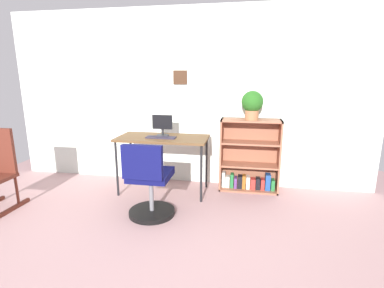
{
  "coord_description": "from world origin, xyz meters",
  "views": [
    {
      "loc": [
        0.83,
        -1.91,
        1.54
      ],
      "look_at": [
        0.24,
        1.34,
        0.75
      ],
      "focal_mm": 27.09,
      "sensor_mm": 36.0,
      "label": 1
    }
  ],
  "objects_px": {
    "monitor": "(162,125)",
    "office_chair": "(149,185)",
    "bookshelf_low": "(249,159)",
    "potted_plant_on_shelf": "(252,104)",
    "desk": "(163,141)",
    "keyboard": "(161,137)"
  },
  "relations": [
    {
      "from": "monitor",
      "to": "office_chair",
      "type": "distance_m",
      "value": 0.98
    },
    {
      "from": "monitor",
      "to": "office_chair",
      "type": "relative_size",
      "value": 0.32
    },
    {
      "from": "bookshelf_low",
      "to": "potted_plant_on_shelf",
      "type": "distance_m",
      "value": 0.77
    },
    {
      "from": "office_chair",
      "to": "bookshelf_low",
      "type": "height_order",
      "value": "bookshelf_low"
    },
    {
      "from": "desk",
      "to": "bookshelf_low",
      "type": "height_order",
      "value": "bookshelf_low"
    },
    {
      "from": "monitor",
      "to": "potted_plant_on_shelf",
      "type": "xyz_separation_m",
      "value": [
        1.16,
        0.16,
        0.29
      ]
    },
    {
      "from": "office_chair",
      "to": "bookshelf_low",
      "type": "distance_m",
      "value": 1.5
    },
    {
      "from": "keyboard",
      "to": "bookshelf_low",
      "type": "bearing_deg",
      "value": 18.04
    },
    {
      "from": "monitor",
      "to": "office_chair",
      "type": "xyz_separation_m",
      "value": [
        0.07,
        -0.82,
        -0.52
      ]
    },
    {
      "from": "monitor",
      "to": "keyboard",
      "type": "xyz_separation_m",
      "value": [
        0.02,
        -0.15,
        -0.13
      ]
    },
    {
      "from": "keyboard",
      "to": "office_chair",
      "type": "bearing_deg",
      "value": -85.5
    },
    {
      "from": "office_chair",
      "to": "potted_plant_on_shelf",
      "type": "xyz_separation_m",
      "value": [
        1.08,
        0.99,
        0.81
      ]
    },
    {
      "from": "office_chair",
      "to": "potted_plant_on_shelf",
      "type": "height_order",
      "value": "potted_plant_on_shelf"
    },
    {
      "from": "desk",
      "to": "potted_plant_on_shelf",
      "type": "distance_m",
      "value": 1.26
    },
    {
      "from": "office_chair",
      "to": "potted_plant_on_shelf",
      "type": "relative_size",
      "value": 2.33
    },
    {
      "from": "desk",
      "to": "office_chair",
      "type": "distance_m",
      "value": 0.81
    },
    {
      "from": "monitor",
      "to": "potted_plant_on_shelf",
      "type": "relative_size",
      "value": 0.75
    },
    {
      "from": "desk",
      "to": "bookshelf_low",
      "type": "xyz_separation_m",
      "value": [
        1.13,
        0.3,
        -0.28
      ]
    },
    {
      "from": "bookshelf_low",
      "to": "potted_plant_on_shelf",
      "type": "height_order",
      "value": "potted_plant_on_shelf"
    },
    {
      "from": "bookshelf_low",
      "to": "desk",
      "type": "bearing_deg",
      "value": -165.11
    },
    {
      "from": "potted_plant_on_shelf",
      "to": "office_chair",
      "type": "bearing_deg",
      "value": -137.62
    },
    {
      "from": "office_chair",
      "to": "bookshelf_low",
      "type": "relative_size",
      "value": 0.89
    }
  ]
}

